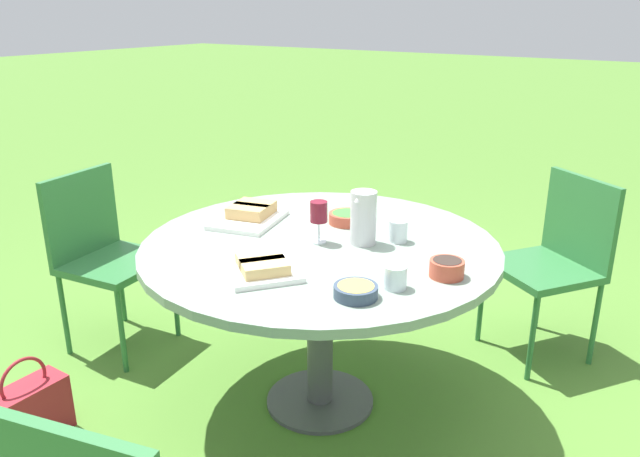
# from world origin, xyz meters

# --- Properties ---
(ground_plane) EXTENTS (40.00, 40.00, 0.00)m
(ground_plane) POSITION_xyz_m (0.00, 0.00, 0.00)
(ground_plane) COLOR #4C7A2D
(dining_table) EXTENTS (1.43, 1.43, 0.75)m
(dining_table) POSITION_xyz_m (0.00, 0.00, 0.66)
(dining_table) COLOR #4C4C51
(dining_table) RESTS_ON ground_plane
(chair_near_left) EXTENTS (0.49, 0.47, 0.89)m
(chair_near_left) POSITION_xyz_m (0.16, -1.19, 0.52)
(chair_near_left) COLOR #2D6B38
(chair_near_left) RESTS_ON ground_plane
(chair_far_back) EXTENTS (0.60, 0.60, 0.89)m
(chair_far_back) POSITION_xyz_m (-1.01, 0.69, 0.52)
(chair_far_back) COLOR #2D6B38
(chair_far_back) RESTS_ON ground_plane
(water_pitcher) EXTENTS (0.11, 0.10, 0.21)m
(water_pitcher) POSITION_xyz_m (-0.09, 0.14, 0.86)
(water_pitcher) COLOR silver
(water_pitcher) RESTS_ON dining_table
(wine_glass) EXTENTS (0.07, 0.07, 0.17)m
(wine_glass) POSITION_xyz_m (0.00, -0.01, 0.87)
(wine_glass) COLOR silver
(wine_glass) RESTS_ON dining_table
(platter_bread_main) EXTENTS (0.38, 0.33, 0.07)m
(platter_bread_main) POSITION_xyz_m (-0.05, -0.41, 0.78)
(platter_bread_main) COLOR white
(platter_bread_main) RESTS_ON dining_table
(platter_charcuterie) EXTENTS (0.39, 0.41, 0.06)m
(platter_charcuterie) POSITION_xyz_m (0.36, -0.01, 0.77)
(platter_charcuterie) COLOR white
(platter_charcuterie) RESTS_ON dining_table
(bowl_fries) EXTENTS (0.15, 0.15, 0.04)m
(bowl_fries) POSITION_xyz_m (0.35, 0.37, 0.77)
(bowl_fries) COLOR #334256
(bowl_fries) RESTS_ON dining_table
(bowl_salad) EXTENTS (0.16, 0.16, 0.05)m
(bowl_salad) POSITION_xyz_m (-0.26, -0.03, 0.78)
(bowl_salad) COLOR #B74733
(bowl_salad) RESTS_ON dining_table
(bowl_olives) EXTENTS (0.12, 0.12, 0.06)m
(bowl_olives) POSITION_xyz_m (0.03, 0.55, 0.79)
(bowl_olives) COLOR #B74733
(bowl_olives) RESTS_ON dining_table
(cup_water_near) EXTENTS (0.08, 0.08, 0.08)m
(cup_water_near) POSITION_xyz_m (0.21, 0.45, 0.79)
(cup_water_near) COLOR silver
(cup_water_near) RESTS_ON dining_table
(cup_water_far) EXTENTS (0.07, 0.07, 0.09)m
(cup_water_far) POSITION_xyz_m (-0.19, 0.25, 0.80)
(cup_water_far) COLOR silver
(cup_water_far) RESTS_ON dining_table
(handbag) EXTENTS (0.30, 0.14, 0.37)m
(handbag) POSITION_xyz_m (0.85, -0.82, 0.13)
(handbag) COLOR maroon
(handbag) RESTS_ON ground_plane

